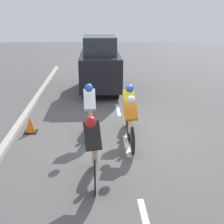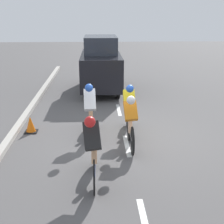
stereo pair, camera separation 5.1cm
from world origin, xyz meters
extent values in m
plane|color=#565454|center=(0.00, 0.00, 0.00)|extent=(60.00, 60.00, 0.00)
cube|color=white|center=(0.00, 3.66, 0.00)|extent=(0.12, 1.40, 0.01)
cube|color=white|center=(0.00, 0.46, 0.00)|extent=(0.12, 1.40, 0.01)
cube|color=white|center=(0.00, -2.74, 0.00)|extent=(0.12, 1.40, 0.01)
cube|color=#B7B2A8|center=(3.20, 0.46, 0.07)|extent=(0.20, 24.24, 0.14)
cylinder|color=black|center=(0.85, 1.69, 0.35)|extent=(0.03, 0.70, 0.70)
cylinder|color=black|center=(0.85, 2.71, 0.35)|extent=(0.03, 0.70, 0.70)
cylinder|color=navy|center=(0.85, 2.20, 0.35)|extent=(0.04, 1.02, 0.04)
cylinder|color=navy|center=(0.85, 2.02, 0.56)|extent=(0.04, 0.04, 0.42)
cylinder|color=#1999D8|center=(0.85, 2.15, 0.45)|extent=(0.07, 0.07, 0.16)
cylinder|color=tan|center=(0.85, 2.12, 0.53)|extent=(0.12, 0.23, 0.36)
cube|color=black|center=(0.89, 2.30, 1.05)|extent=(0.38, 0.49, 0.61)
sphere|color=red|center=(0.92, 2.52, 1.42)|extent=(0.22, 0.22, 0.22)
cylinder|color=black|center=(-0.08, 0.04, 0.36)|extent=(0.03, 0.72, 0.72)
cylinder|color=black|center=(-0.08, 0.99, 0.36)|extent=(0.03, 0.72, 0.72)
cylinder|color=#B7B7BC|center=(-0.08, 0.52, 0.36)|extent=(0.04, 0.95, 0.04)
cylinder|color=#B7B7BC|center=(-0.08, 0.35, 0.57)|extent=(0.04, 0.04, 0.42)
cylinder|color=yellow|center=(-0.08, 0.47, 0.46)|extent=(0.07, 0.07, 0.16)
cylinder|color=beige|center=(-0.08, 0.44, 0.54)|extent=(0.12, 0.23, 0.36)
cube|color=orange|center=(-0.06, 0.62, 1.02)|extent=(0.36, 0.45, 0.54)
sphere|color=white|center=(-0.04, 0.84, 1.37)|extent=(0.21, 0.21, 0.21)
cylinder|color=black|center=(-0.14, -0.97, 0.32)|extent=(0.03, 0.65, 0.65)
cylinder|color=black|center=(-0.14, -0.01, 0.32)|extent=(0.03, 0.65, 0.65)
cylinder|color=black|center=(-0.14, -0.49, 0.32)|extent=(0.04, 0.96, 0.04)
cylinder|color=black|center=(-0.14, -0.66, 0.53)|extent=(0.04, 0.04, 0.42)
cylinder|color=yellow|center=(-0.14, -0.54, 0.42)|extent=(0.07, 0.07, 0.16)
cylinder|color=tan|center=(-0.14, -0.56, 0.50)|extent=(0.12, 0.23, 0.36)
cube|color=yellow|center=(-0.13, -0.39, 1.03)|extent=(0.34, 0.49, 0.59)
sphere|color=blue|center=(-0.12, -0.17, 1.41)|extent=(0.22, 0.22, 0.22)
cylinder|color=black|center=(0.97, -0.88, 0.35)|extent=(0.03, 0.70, 0.70)
cylinder|color=black|center=(0.97, 0.09, 0.35)|extent=(0.03, 0.70, 0.70)
cylinder|color=navy|center=(0.97, -0.39, 0.35)|extent=(0.04, 0.98, 0.04)
cylinder|color=navy|center=(0.97, -0.56, 0.56)|extent=(0.04, 0.04, 0.42)
cylinder|color=#1999D8|center=(0.97, -0.44, 0.45)|extent=(0.07, 0.07, 0.16)
cylinder|color=tan|center=(0.97, -0.47, 0.53)|extent=(0.12, 0.23, 0.36)
cube|color=white|center=(0.98, -0.29, 1.07)|extent=(0.34, 0.51, 0.62)
sphere|color=blue|center=(0.99, -0.07, 1.47)|extent=(0.22, 0.22, 0.22)
cylinder|color=black|center=(-0.09, -4.42, 0.32)|extent=(0.14, 0.64, 0.64)
cylinder|color=black|center=(1.27, -4.42, 0.32)|extent=(0.14, 0.64, 0.64)
cylinder|color=black|center=(-0.09, -6.90, 0.32)|extent=(0.14, 0.64, 0.64)
cylinder|color=black|center=(1.27, -6.90, 0.32)|extent=(0.14, 0.64, 0.64)
cube|color=black|center=(0.59, -5.66, 0.99)|extent=(1.70, 4.00, 1.34)
cube|color=#2D333D|center=(0.59, -5.86, 2.03)|extent=(1.39, 2.20, 0.74)
cube|color=black|center=(2.75, -0.67, 0.01)|extent=(0.36, 0.36, 0.03)
cone|color=orange|center=(2.75, -0.67, 0.26)|extent=(0.28, 0.28, 0.46)
camera|label=1|loc=(0.82, 8.06, 3.40)|focal=50.00mm
camera|label=2|loc=(0.77, 8.06, 3.40)|focal=50.00mm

